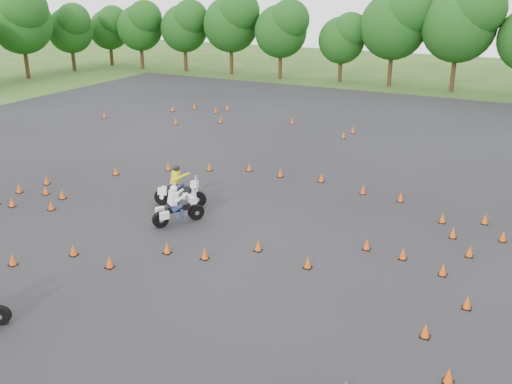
# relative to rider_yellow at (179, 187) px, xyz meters

# --- Properties ---
(ground) EXTENTS (140.00, 140.00, 0.00)m
(ground) POSITION_rel_rider_yellow_xyz_m (3.80, -3.46, -0.99)
(ground) COLOR #2D5119
(ground) RESTS_ON ground
(asphalt_pad) EXTENTS (62.00, 62.00, 0.00)m
(asphalt_pad) POSITION_rel_rider_yellow_xyz_m (3.80, 2.54, -0.98)
(asphalt_pad) COLOR black
(asphalt_pad) RESTS_ON ground
(treeline) EXTENTS (87.00, 32.48, 10.81)m
(treeline) POSITION_rel_rider_yellow_xyz_m (5.72, 31.76, 3.62)
(treeline) COLOR #164112
(treeline) RESTS_ON ground
(traffic_cones) EXTENTS (36.84, 33.38, 0.45)m
(traffic_cones) POSITION_rel_rider_yellow_xyz_m (3.73, 2.08, -0.76)
(traffic_cones) COLOR #E14B09
(traffic_cones) RESTS_ON asphalt_pad
(rider_yellow) EXTENTS (2.66, 1.45, 1.96)m
(rider_yellow) POSITION_rel_rider_yellow_xyz_m (0.00, 0.00, 0.00)
(rider_yellow) COLOR gold
(rider_yellow) RESTS_ON ground
(rider_white) EXTENTS (1.93, 2.45, 1.87)m
(rider_white) POSITION_rel_rider_yellow_xyz_m (1.09, -1.72, -0.04)
(rider_white) COLOR white
(rider_white) RESTS_ON ground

